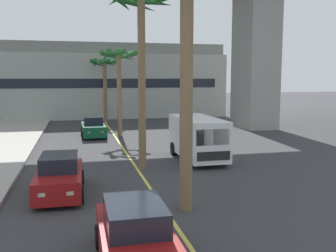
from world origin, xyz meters
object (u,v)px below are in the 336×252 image
at_px(car_queue_front, 136,238).
at_px(palm_tree_farthest_median, 142,21).
at_px(car_queue_third, 60,176).
at_px(delivery_van, 197,137).
at_px(palm_tree_far_median, 119,66).
at_px(car_queue_second, 93,127).
at_px(palm_tree_near_median, 105,71).
at_px(palm_tree_mid_median, 186,18).

bearing_deg(car_queue_front, palm_tree_farthest_median, 79.17).
bearing_deg(car_queue_third, delivery_van, 33.67).
bearing_deg(car_queue_front, palm_tree_far_median, 84.60).
xyz_separation_m(car_queue_second, palm_tree_near_median, (1.70, 9.99, 4.50)).
distance_m(car_queue_front, palm_tree_far_median, 21.74).
distance_m(delivery_van, palm_tree_farthest_median, 6.96).
bearing_deg(palm_tree_mid_median, palm_tree_far_median, 90.88).
height_order(delivery_van, palm_tree_farthest_median, palm_tree_farthest_median).
height_order(delivery_van, palm_tree_near_median, palm_tree_near_median).
bearing_deg(car_queue_front, car_queue_third, 107.30).
height_order(delivery_van, palm_tree_far_median, palm_tree_far_median).
height_order(car_queue_front, palm_tree_mid_median, palm_tree_mid_median).
bearing_deg(palm_tree_far_median, palm_tree_near_median, 91.97).
distance_m(delivery_van, palm_tree_near_median, 20.54).
height_order(car_queue_front, car_queue_third, same).
height_order(palm_tree_mid_median, palm_tree_far_median, palm_tree_mid_median).
relative_size(car_queue_third, palm_tree_mid_median, 0.51).
bearing_deg(delivery_van, palm_tree_farthest_median, -156.24).
relative_size(car_queue_second, palm_tree_far_median, 0.61).
relative_size(delivery_van, palm_tree_far_median, 0.77).
distance_m(palm_tree_near_median, palm_tree_farthest_median, 21.41).
relative_size(palm_tree_mid_median, palm_tree_far_median, 1.21).
bearing_deg(car_queue_second, palm_tree_farthest_median, -80.35).
distance_m(car_queue_second, delivery_van, 11.18).
xyz_separation_m(car_queue_third, palm_tree_mid_median, (4.28, -2.89, 5.78)).
bearing_deg(palm_tree_mid_median, palm_tree_farthest_median, 93.57).
height_order(palm_tree_near_median, palm_tree_far_median, palm_tree_far_median).
relative_size(palm_tree_far_median, palm_tree_farthest_median, 0.77).
relative_size(car_queue_front, palm_tree_near_median, 0.63).
bearing_deg(palm_tree_mid_median, car_queue_front, -122.35).
xyz_separation_m(car_queue_third, palm_tree_farthest_median, (3.89, 3.34, 6.50)).
height_order(palm_tree_far_median, palm_tree_farthest_median, palm_tree_farthest_median).
bearing_deg(palm_tree_far_median, car_queue_front, -95.40).
relative_size(car_queue_front, car_queue_second, 1.00).
distance_m(palm_tree_far_median, palm_tree_farthest_median, 11.46).
height_order(car_queue_second, car_queue_third, same).
xyz_separation_m(car_queue_front, palm_tree_far_median, (2.00, 21.12, 4.76)).
xyz_separation_m(car_queue_front, palm_tree_near_median, (1.65, 31.11, 4.50)).
bearing_deg(palm_tree_near_median, palm_tree_mid_median, -88.72).
bearing_deg(car_queue_third, palm_tree_near_median, 81.55).
distance_m(car_queue_third, palm_tree_farthest_median, 8.28).
height_order(car_queue_third, palm_tree_farthest_median, palm_tree_farthest_median).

